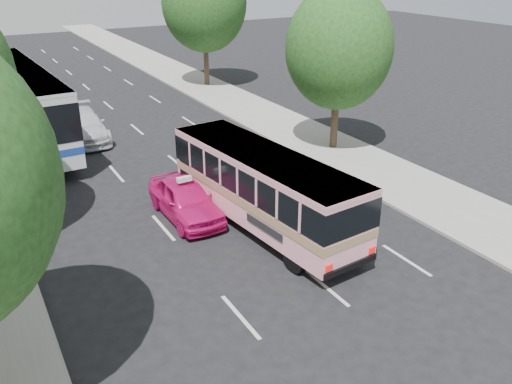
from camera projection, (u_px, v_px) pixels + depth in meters
ground at (264, 265)px, 17.30m from camera, size 120.00×120.00×0.00m
sidewalk_right at (225, 97)px, 37.01m from camera, size 4.00×90.00×0.12m
tree_right_near at (341, 44)px, 25.44m from camera, size 5.10×5.10×7.95m
pink_bus at (264, 183)px, 18.98m from camera, size 3.16×9.02×2.82m
pink_taxi at (185, 199)px, 20.15m from camera, size 1.74×4.28×1.45m
white_pickup at (83, 125)px, 28.59m from camera, size 2.43×5.40×1.54m
tour_coach_front at (16, 100)px, 27.10m from camera, size 3.52×13.26×3.93m
taxi_roof_sign at (184, 179)px, 19.82m from camera, size 0.55×0.18×0.18m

